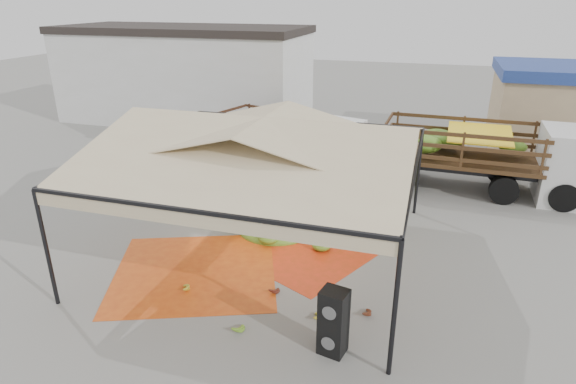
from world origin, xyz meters
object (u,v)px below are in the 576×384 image
(speaker_stack, at_px, (333,322))
(vendor, at_px, (357,190))
(truck_left, at_px, (294,135))
(truck_right, at_px, (498,151))
(banana_heap, at_px, (298,200))

(speaker_stack, height_order, vendor, vendor)
(truck_left, bearing_deg, truck_right, 10.33)
(banana_heap, bearing_deg, vendor, 26.39)
(speaker_stack, height_order, truck_left, truck_left)
(banana_heap, distance_m, speaker_stack, 6.61)
(truck_right, bearing_deg, banana_heap, -143.17)
(speaker_stack, distance_m, vendor, 7.04)
(speaker_stack, bearing_deg, truck_right, 81.72)
(vendor, relative_size, truck_right, 0.23)
(truck_left, bearing_deg, vendor, -35.67)
(truck_left, bearing_deg, banana_heap, -56.18)
(banana_heap, xyz_separation_m, vendor, (1.79, 0.89, 0.25))
(banana_heap, xyz_separation_m, speaker_stack, (2.51, -6.11, 0.10))
(truck_left, height_order, truck_right, truck_right)
(banana_heap, height_order, truck_right, truck_right)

